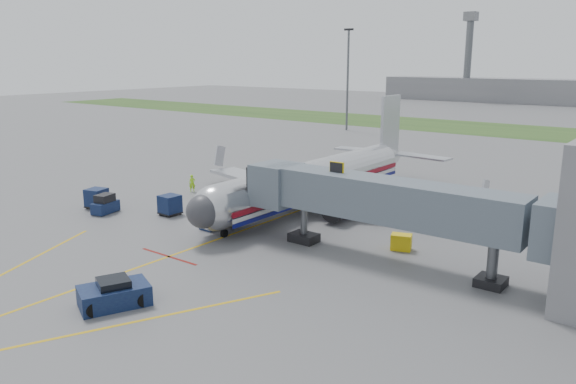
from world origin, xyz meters
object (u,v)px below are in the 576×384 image
Objects in this scene: baggage_tug at (105,205)px; airliner at (315,179)px; pushback_tug at (114,294)px; ramp_worker at (192,183)px; belt_loader at (220,220)px.

airliner is at bearing 46.00° from baggage_tug.
airliner is at bearing 98.45° from pushback_tug.
pushback_tug is 2.42× the size of ramp_worker.
pushback_tug is at bearing -67.50° from belt_loader.
airliner is 20.59m from baggage_tug.
belt_loader is at bearing 16.82° from baggage_tug.
pushback_tug is 29.60m from ramp_worker.
baggage_tug is 0.66× the size of belt_loader.
airliner reaches higher than baggage_tug.
pushback_tug is 1.62× the size of baggage_tug.
baggage_tug is (-14.25, -14.76, -1.83)m from airliner.
belt_loader reaches higher than baggage_tug.
belt_loader is at bearing -102.59° from airliner.
ramp_worker is (-18.18, 23.36, 0.26)m from pushback_tug.
pushback_tug is 21.92m from baggage_tug.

